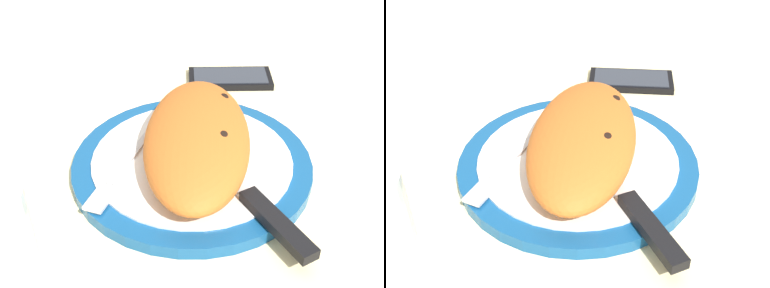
% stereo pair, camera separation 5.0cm
% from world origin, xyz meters
% --- Properties ---
extents(ground_plane, '(1.50, 1.50, 0.03)m').
position_xyz_m(ground_plane, '(0.00, 0.00, -0.01)').
color(ground_plane, beige).
extents(plate, '(0.29, 0.29, 0.02)m').
position_xyz_m(plate, '(0.00, 0.00, 0.01)').
color(plate, navy).
rests_on(plate, ground_plane).
extents(calzone, '(0.26, 0.14, 0.06)m').
position_xyz_m(calzone, '(0.00, 0.01, 0.05)').
color(calzone, '#C16023').
rests_on(calzone, plate).
extents(fork, '(0.16, 0.06, 0.00)m').
position_xyz_m(fork, '(0.04, -0.08, 0.02)').
color(fork, silver).
rests_on(fork, plate).
extents(knife, '(0.21, 0.16, 0.01)m').
position_xyz_m(knife, '(0.08, 0.08, 0.02)').
color(knife, silver).
rests_on(knife, plate).
extents(smartphone, '(0.08, 0.13, 0.01)m').
position_xyz_m(smartphone, '(-0.23, 0.04, 0.01)').
color(smartphone, black).
rests_on(smartphone, ground_plane).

